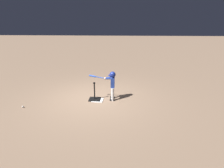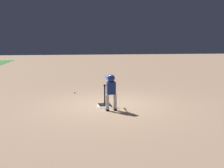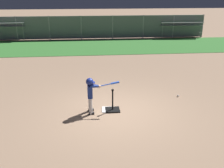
# 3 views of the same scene
# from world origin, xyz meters

# --- Properties ---
(ground_plane) EXTENTS (90.00, 90.00, 0.00)m
(ground_plane) POSITION_xyz_m (0.00, 0.00, 0.00)
(ground_plane) COLOR #93755B
(home_plate) EXTENTS (0.47, 0.47, 0.02)m
(home_plate) POSITION_xyz_m (-0.19, 0.17, 0.01)
(home_plate) COLOR white
(home_plate) RESTS_ON ground_plane
(batting_tee) EXTENTS (0.46, 0.41, 0.74)m
(batting_tee) POSITION_xyz_m (-0.07, 0.12, 0.10)
(batting_tee) COLOR black
(batting_tee) RESTS_ON ground_plane
(batter_child) EXTENTS (1.04, 0.37, 1.17)m
(batter_child) POSITION_xyz_m (-0.76, 0.04, 0.74)
(batter_child) COLOR silver
(batter_child) RESTS_ON ground_plane
(baseball) EXTENTS (0.07, 0.07, 0.07)m
(baseball) POSITION_xyz_m (2.43, 1.03, 0.04)
(baseball) COLOR white
(baseball) RESTS_ON ground_plane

